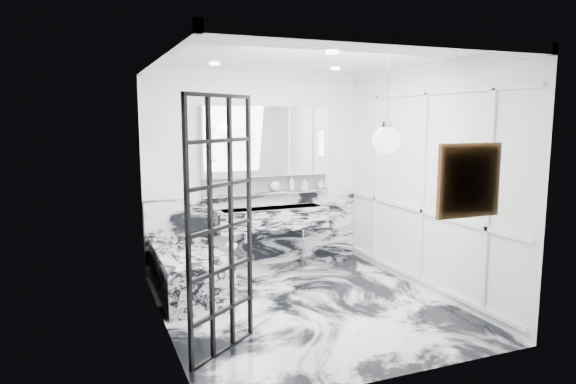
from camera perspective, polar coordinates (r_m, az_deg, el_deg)
name	(u,v)px	position (r m, az deg, el deg)	size (l,w,h in m)	color
floor	(306,305)	(6.09, 1.99, -12.46)	(3.60, 3.60, 0.00)	silver
ceiling	(307,57)	(5.73, 2.14, 14.74)	(3.60, 3.60, 0.00)	white
wall_back	(256,170)	(7.41, -3.62, 2.43)	(3.60, 3.60, 0.00)	white
wall_front	(398,213)	(4.18, 12.16, -2.32)	(3.60, 3.60, 0.00)	white
wall_left	(161,193)	(5.30, -13.94, -0.16)	(3.60, 3.60, 0.00)	white
wall_right	(425,179)	(6.55, 14.95, 1.39)	(3.60, 3.60, 0.00)	white
marble_clad_back	(257,230)	(7.53, -3.49, -4.23)	(3.18, 0.05, 1.05)	silver
marble_clad_left	(163,199)	(5.31, -13.76, -0.79)	(0.02, 3.56, 2.68)	silver
panel_molding	(423,187)	(6.55, 14.78, 0.51)	(0.03, 3.40, 2.30)	white
soap_bottle_a	(291,183)	(7.53, 0.39, 1.00)	(0.08, 0.08, 0.22)	#8C5919
soap_bottle_b	(304,184)	(7.61, 1.81, 0.92)	(0.08, 0.08, 0.18)	#4C4C51
soap_bottle_c	(321,184)	(7.73, 3.67, 0.87)	(0.11, 0.11, 0.14)	silver
face_pot	(275,186)	(7.44, -1.45, 0.64)	(0.15, 0.15, 0.15)	white
amber_bottle	(277,188)	(7.46, -1.20, 0.47)	(0.04, 0.04, 0.10)	#8C5919
flower_vase	(231,258)	(5.76, -6.37, -7.33)	(0.07, 0.07, 0.12)	silver
crittall_door	(221,228)	(4.66, -7.45, -3.97)	(0.88, 0.04, 2.34)	black
artwork	(469,180)	(4.63, 19.49, 1.22)	(0.54, 0.05, 0.54)	#B35312
pendant_light	(387,140)	(4.81, 10.91, 5.68)	(0.26, 0.26, 0.26)	white
trough_sink	(271,218)	(7.33, -1.85, -2.92)	(1.60, 0.45, 0.30)	silver
ledge	(267,193)	(7.43, -2.30, -0.12)	(1.90, 0.14, 0.04)	silver
subway_tile	(266,183)	(7.47, -2.47, 0.97)	(1.90, 0.03, 0.23)	white
mirror_cabinet	(267,141)	(7.36, -2.35, 5.67)	(1.90, 0.16, 1.00)	white
sconce_left	(212,145)	(7.03, -8.41, 5.14)	(0.07, 0.07, 0.40)	white
sconce_right	(322,143)	(7.59, 3.77, 5.44)	(0.07, 0.07, 0.40)	white
bathtub	(189,272)	(6.48, -10.96, -8.74)	(0.75, 1.65, 0.55)	silver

